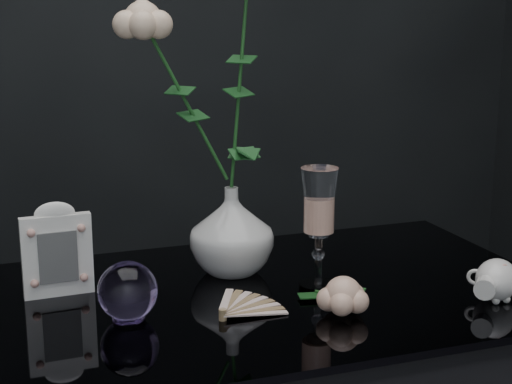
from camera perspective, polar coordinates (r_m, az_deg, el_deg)
name	(u,v)px	position (r m, az deg, el deg)	size (l,w,h in m)	color
vase	(232,231)	(1.36, -1.78, -2.83)	(0.15, 0.15, 0.15)	silver
wine_glass	(319,229)	(1.29, 4.58, -2.67)	(0.06, 0.06, 0.20)	white
picture_frame	(57,249)	(1.30, -14.29, -4.04)	(0.12, 0.09, 0.16)	white
paperweight	(128,291)	(1.19, -9.32, -7.12)	(0.09, 0.09, 0.09)	#A281D2
paper_fan	(223,314)	(1.18, -2.43, -8.82)	(0.20, 0.16, 0.02)	beige
loose_rose	(343,295)	(1.20, 6.36, -7.49)	(0.13, 0.17, 0.06)	#E3AF93
pearl_jar	(497,278)	(1.31, 17.11, -5.99)	(0.23, 0.24, 0.07)	silver
roses	(209,71)	(1.30, -3.42, 8.74)	(0.26, 0.11, 0.45)	beige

